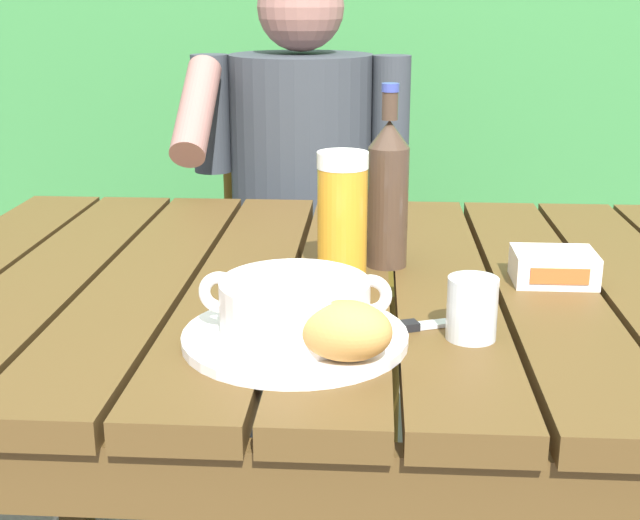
% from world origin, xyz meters
% --- Properties ---
extents(dining_table, '(1.28, 0.93, 0.75)m').
position_xyz_m(dining_table, '(-0.00, 0.00, 0.65)').
color(dining_table, brown).
rests_on(dining_table, ground_plane).
extents(chair_near_diner, '(0.47, 0.43, 0.97)m').
position_xyz_m(chair_near_diner, '(-0.12, 0.90, 0.49)').
color(chair_near_diner, '#543F11').
rests_on(chair_near_diner, ground_plane).
extents(person_eating, '(0.48, 0.47, 1.22)m').
position_xyz_m(person_eating, '(-0.13, 0.70, 0.72)').
color(person_eating, '#363C43').
rests_on(person_eating, ground_plane).
extents(serving_plate, '(0.27, 0.27, 0.01)m').
position_xyz_m(serving_plate, '(-0.05, -0.26, 0.75)').
color(serving_plate, white).
rests_on(serving_plate, dining_table).
extents(soup_bowl, '(0.22, 0.17, 0.07)m').
position_xyz_m(soup_bowl, '(-0.05, -0.26, 0.79)').
color(soup_bowl, white).
rests_on(soup_bowl, serving_plate).
extents(bread_roll, '(0.12, 0.09, 0.07)m').
position_xyz_m(bread_roll, '(0.02, -0.33, 0.79)').
color(bread_roll, '#C88E46').
rests_on(bread_roll, serving_plate).
extents(beer_glass, '(0.07, 0.07, 0.18)m').
position_xyz_m(beer_glass, '(-0.00, -0.03, 0.84)').
color(beer_glass, orange).
rests_on(beer_glass, dining_table).
extents(beer_bottle, '(0.06, 0.06, 0.27)m').
position_xyz_m(beer_bottle, '(0.06, 0.05, 0.86)').
color(beer_bottle, '#463427').
rests_on(beer_bottle, dining_table).
extents(water_glass_small, '(0.06, 0.06, 0.07)m').
position_xyz_m(water_glass_small, '(0.16, -0.23, 0.78)').
color(water_glass_small, silver).
rests_on(water_glass_small, dining_table).
extents(butter_tub, '(0.11, 0.09, 0.04)m').
position_xyz_m(butter_tub, '(0.30, -0.01, 0.77)').
color(butter_tub, white).
rests_on(butter_tub, dining_table).
extents(table_knife, '(0.16, 0.08, 0.01)m').
position_xyz_m(table_knife, '(0.10, -0.21, 0.75)').
color(table_knife, silver).
rests_on(table_knife, dining_table).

